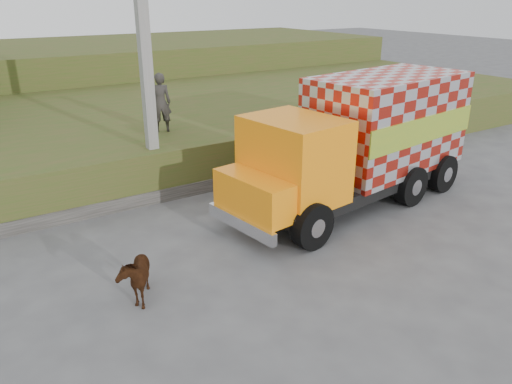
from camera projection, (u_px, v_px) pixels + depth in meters
ground at (267, 247)px, 12.11m from camera, size 120.00×120.00×0.00m
embankment at (127, 129)px, 19.66m from camera, size 40.00×12.00×1.50m
embankment_far at (56, 72)px, 28.78m from camera, size 40.00×12.00×3.00m
retaining_strip at (128, 200)px, 14.33m from camera, size 16.00×0.50×0.40m
utility_pole at (145, 58)px, 13.70m from camera, size 1.20×0.30×8.00m
cargo_truck at (362, 140)px, 14.22m from camera, size 8.29×3.71×3.58m
cow at (135, 275)px, 9.90m from camera, size 1.05×1.40×1.08m
pedestrian at (160, 103)px, 16.07m from camera, size 0.79×0.63×1.91m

